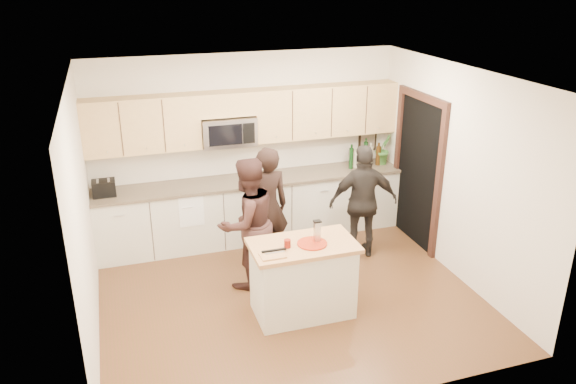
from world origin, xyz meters
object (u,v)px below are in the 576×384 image
object	(u,v)px
island	(303,278)
toaster	(104,188)
woman_right	(363,202)
woman_left	(267,207)
woman_center	(247,223)

from	to	relation	value
island	toaster	distance (m)	3.01
island	woman_right	world-z (taller)	woman_right
woman_left	woman_right	size ratio (longest dim) A/B	1.03
woman_right	island	bearing A→B (deg)	51.75
woman_center	woman_right	xyz separation A→B (m)	(1.70, 0.27, -0.04)
toaster	woman_left	distance (m)	2.19
woman_left	woman_center	bearing A→B (deg)	46.41
toaster	woman_center	world-z (taller)	woman_center
toaster	woman_left	bearing A→B (deg)	-21.54
woman_left	woman_right	world-z (taller)	woman_left
woman_right	woman_center	bearing A→B (deg)	19.67
island	woman_left	world-z (taller)	woman_left
toaster	island	bearing A→B (deg)	-44.92
toaster	woman_right	xyz separation A→B (m)	(3.35, -0.99, -0.24)
woman_left	woman_right	distance (m)	1.33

